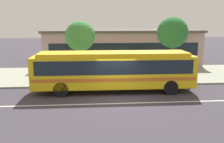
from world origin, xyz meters
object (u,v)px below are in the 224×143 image
at_px(pedestrian_walking_along_curb, 175,69).
at_px(bus_stop_sign, 175,61).
at_px(street_tree_near_stop, 80,36).
at_px(pedestrian_waiting_near_sign, 125,68).
at_px(transit_bus, 114,69).
at_px(street_tree_mid_block, 173,33).

xyz_separation_m(pedestrian_walking_along_curb, bus_stop_sign, (-0.18, -0.39, 0.69)).
distance_m(pedestrian_walking_along_curb, street_tree_near_stop, 8.38).
height_order(bus_stop_sign, street_tree_near_stop, street_tree_near_stop).
relative_size(pedestrian_waiting_near_sign, street_tree_near_stop, 0.35).
bearing_deg(bus_stop_sign, transit_bus, -157.94).
height_order(transit_bus, pedestrian_waiting_near_sign, transit_bus).
xyz_separation_m(transit_bus, pedestrian_walking_along_curb, (5.23, 2.44, -0.55)).
xyz_separation_m(street_tree_near_stop, street_tree_mid_block, (7.95, -0.22, 0.28)).
bearing_deg(street_tree_near_stop, bus_stop_sign, -18.41).
bearing_deg(street_tree_mid_block, pedestrian_waiting_near_sign, -162.86).
xyz_separation_m(pedestrian_waiting_near_sign, street_tree_near_stop, (-3.63, 1.55, 2.51)).
xyz_separation_m(pedestrian_waiting_near_sign, pedestrian_walking_along_curb, (4.07, -0.57, -0.01)).
relative_size(pedestrian_waiting_near_sign, bus_stop_sign, 0.65).
height_order(street_tree_near_stop, street_tree_mid_block, street_tree_mid_block).
distance_m(pedestrian_waiting_near_sign, bus_stop_sign, 4.06).
bearing_deg(pedestrian_walking_along_curb, transit_bus, -155.00).
bearing_deg(street_tree_mid_block, bus_stop_sign, -100.50).
relative_size(pedestrian_walking_along_curb, bus_stop_sign, 0.64).
bearing_deg(transit_bus, street_tree_near_stop, 118.48).
bearing_deg(transit_bus, street_tree_mid_block, 38.37).
relative_size(pedestrian_waiting_near_sign, pedestrian_walking_along_curb, 1.01).
xyz_separation_m(transit_bus, street_tree_near_stop, (-2.47, 4.55, 1.97)).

